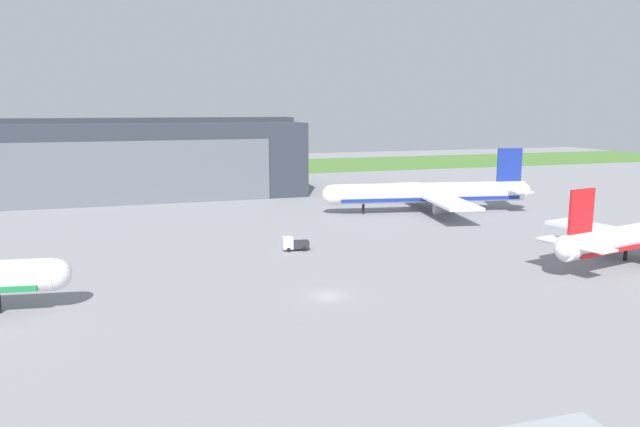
{
  "coord_description": "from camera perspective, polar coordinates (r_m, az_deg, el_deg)",
  "views": [
    {
      "loc": [
        -22.27,
        -67.7,
        23.19
      ],
      "look_at": [
        6.62,
        24.26,
        5.88
      ],
      "focal_mm": 33.6,
      "sensor_mm": 36.0,
      "label": 1
    }
  ],
  "objects": [
    {
      "name": "ground_plane",
      "position": [
        74.95,
        0.74,
        -7.85
      ],
      "size": [
        440.0,
        440.0,
        0.0
      ],
      "primitive_type": "plane",
      "color": "gray"
    },
    {
      "name": "stair_truck",
      "position": [
        97.72,
        -2.48,
        -2.9
      ],
      "size": [
        4.43,
        2.55,
        2.26
      ],
      "color": "silver",
      "rests_on": "ground_plane"
    },
    {
      "name": "airliner_far_right",
      "position": [
        134.46,
        10.36,
        1.9
      ],
      "size": [
        47.11,
        40.38,
        13.99
      ],
      "color": "white",
      "rests_on": "ground_plane"
    },
    {
      "name": "grass_field_strip",
      "position": [
        230.17,
        -11.83,
        4.19
      ],
      "size": [
        440.0,
        56.0,
        0.08
      ],
      "primitive_type": "cube",
      "color": "#4C7C33",
      "rests_on": "ground_plane"
    },
    {
      "name": "maintenance_hangar",
      "position": [
        166.3,
        -17.55,
        5.04
      ],
      "size": [
        86.99,
        37.32,
        20.19
      ],
      "color": "#2D333D",
      "rests_on": "ground_plane"
    }
  ]
}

